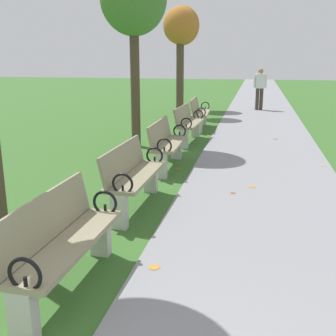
% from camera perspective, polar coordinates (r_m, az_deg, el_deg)
% --- Properties ---
extents(paved_walkway, '(2.61, 44.00, 0.02)m').
position_cam_1_polar(paved_walkway, '(18.77, 12.60, 8.42)').
color(paved_walkway, gray).
rests_on(paved_walkway, ground).
extents(park_bench_2, '(0.50, 1.61, 0.90)m').
position_cam_1_polar(park_bench_2, '(3.84, -14.43, -9.77)').
color(park_bench_2, gray).
rests_on(park_bench_2, ground).
extents(park_bench_3, '(0.50, 1.61, 0.90)m').
position_cam_1_polar(park_bench_3, '(5.76, -4.86, -0.93)').
color(park_bench_3, gray).
rests_on(park_bench_3, ground).
extents(park_bench_4, '(0.48, 1.60, 0.90)m').
position_cam_1_polar(park_bench_4, '(7.87, -0.17, 3.47)').
color(park_bench_4, gray).
rests_on(park_bench_4, ground).
extents(park_bench_5, '(0.54, 1.62, 0.90)m').
position_cam_1_polar(park_bench_5, '(10.31, 2.79, 6.22)').
color(park_bench_5, gray).
rests_on(park_bench_5, ground).
extents(park_bench_6, '(0.54, 1.62, 0.90)m').
position_cam_1_polar(park_bench_6, '(12.31, 4.34, 7.64)').
color(park_bench_6, gray).
rests_on(park_bench_6, ground).
extents(tree_3, '(1.48, 1.48, 4.14)m').
position_cam_1_polar(tree_3, '(9.80, -4.78, 21.98)').
color(tree_3, '#4C3D2D').
rests_on(tree_3, ground).
extents(tree_4, '(1.14, 1.14, 3.74)m').
position_cam_1_polar(tree_4, '(15.05, 1.61, 18.55)').
color(tree_4, '#4C3D2D').
rests_on(tree_4, ground).
extents(tree_5, '(1.36, 1.36, 4.00)m').
position_cam_1_polar(tree_5, '(17.06, 1.94, 18.85)').
color(tree_5, brown).
rests_on(tree_5, ground).
extents(pedestrian_walking, '(0.52, 0.28, 1.62)m').
position_cam_1_polar(pedestrian_walking, '(17.01, 12.55, 10.87)').
color(pedestrian_walking, '#3D3328').
rests_on(pedestrian_walking, paved_walkway).
extents(scattered_leaves, '(4.50, 9.15, 0.02)m').
position_cam_1_polar(scattered_leaves, '(6.70, 5.30, -2.82)').
color(scattered_leaves, '#BC842D').
rests_on(scattered_leaves, ground).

